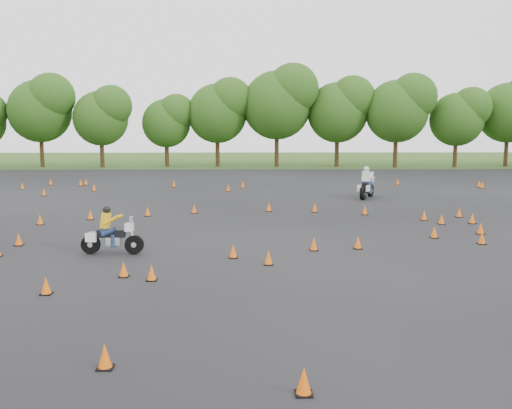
{
  "coord_description": "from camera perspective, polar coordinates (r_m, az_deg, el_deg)",
  "views": [
    {
      "loc": [
        -0.36,
        -19.17,
        4.51
      ],
      "look_at": [
        0.0,
        4.0,
        1.2
      ],
      "focal_mm": 40.0,
      "sensor_mm": 36.0,
      "label": 1
    }
  ],
  "objects": [
    {
      "name": "ground",
      "position": [
        19.7,
        0.18,
        -5.11
      ],
      "size": [
        140.0,
        140.0,
        0.0
      ],
      "primitive_type": "plane",
      "color": "#2D5119",
      "rests_on": "ground"
    },
    {
      "name": "asphalt_pad",
      "position": [
        25.58,
        -0.07,
        -2.02
      ],
      "size": [
        62.0,
        62.0,
        0.0
      ],
      "primitive_type": "plane",
      "color": "black",
      "rests_on": "ground"
    },
    {
      "name": "treeline",
      "position": [
        54.57,
        2.18,
        8.28
      ],
      "size": [
        87.05,
        32.17,
        11.07
      ],
      "color": "#294F16",
      "rests_on": "ground"
    },
    {
      "name": "traffic_cones",
      "position": [
        25.03,
        -0.25,
        -1.72
      ],
      "size": [
        36.48,
        33.3,
        0.45
      ],
      "color": "#FA610A",
      "rests_on": "asphalt_pad"
    },
    {
      "name": "rider_yellow",
      "position": [
        20.32,
        -14.23,
        -2.52
      ],
      "size": [
        2.2,
        0.75,
        1.68
      ],
      "primitive_type": null,
      "rotation": [
        0.0,
        0.0,
        -0.04
      ],
      "color": "gold",
      "rests_on": "ground"
    },
    {
      "name": "rider_white",
      "position": [
        35.11,
        11.06,
        2.2
      ],
      "size": [
        1.81,
        2.6,
        1.95
      ],
      "primitive_type": null,
      "rotation": [
        0.0,
        0.0,
        1.11
      ],
      "color": "silver",
      "rests_on": "ground"
    }
  ]
}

